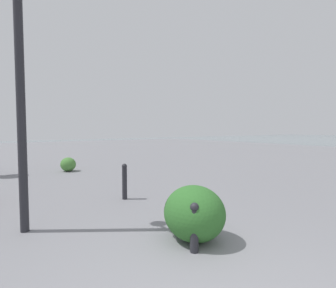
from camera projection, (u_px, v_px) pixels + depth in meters
name	position (u px, v px, depth m)	size (l,w,h in m)	color
lamppost	(19.00, 60.00, 4.28)	(0.98, 0.28, 4.33)	#232328
bollard_near	(194.00, 226.00, 3.68)	(0.13, 0.13, 0.71)	#232328
bollard_mid	(125.00, 181.00, 6.46)	(0.13, 0.13, 0.88)	#232328
shrub_low	(68.00, 164.00, 10.72)	(0.67, 0.60, 0.57)	#477F38
shrub_round	(194.00, 213.00, 4.07)	(1.01, 0.91, 0.86)	#2D6628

